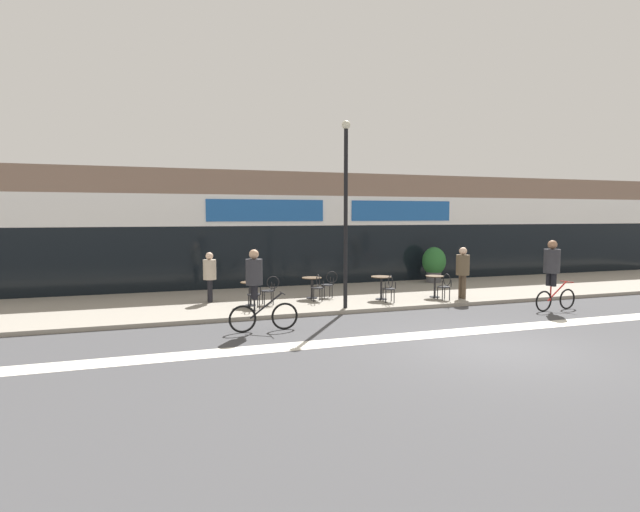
# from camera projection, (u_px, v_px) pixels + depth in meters

# --- Properties ---
(ground_plane) EXTENTS (120.00, 120.00, 0.00)m
(ground_plane) POSITION_uv_depth(u_px,v_px,m) (494.00, 347.00, 11.11)
(ground_plane) COLOR #424244
(sidewalk_slab) EXTENTS (40.00, 5.50, 0.12)m
(sidewalk_slab) POSITION_uv_depth(u_px,v_px,m) (364.00, 295.00, 17.96)
(sidewalk_slab) COLOR gray
(sidewalk_slab) RESTS_ON ground
(storefront_facade) EXTENTS (40.00, 4.06, 4.66)m
(storefront_facade) POSITION_uv_depth(u_px,v_px,m) (322.00, 229.00, 22.22)
(storefront_facade) COLOR #7F6656
(storefront_facade) RESTS_ON ground
(bike_lane_stripe) EXTENTS (36.00, 0.70, 0.01)m
(bike_lane_stripe) POSITION_uv_depth(u_px,v_px,m) (456.00, 332.00, 12.50)
(bike_lane_stripe) COLOR silver
(bike_lane_stripe) RESTS_ON ground
(bistro_table_0) EXTENTS (0.61, 0.61, 0.75)m
(bistro_table_0) POSITION_uv_depth(u_px,v_px,m) (250.00, 289.00, 15.50)
(bistro_table_0) COLOR black
(bistro_table_0) RESTS_ON sidewalk_slab
(bistro_table_1) EXTENTS (0.67, 0.67, 0.72)m
(bistro_table_1) POSITION_uv_depth(u_px,v_px,m) (312.00, 283.00, 16.88)
(bistro_table_1) COLOR black
(bistro_table_1) RESTS_ON sidewalk_slab
(bistro_table_2) EXTENTS (0.69, 0.69, 0.78)m
(bistro_table_2) POSITION_uv_depth(u_px,v_px,m) (381.00, 283.00, 16.65)
(bistro_table_2) COLOR black
(bistro_table_2) RESTS_ON sidewalk_slab
(bistro_table_3) EXTENTS (0.63, 0.63, 0.74)m
(bistro_table_3) POSITION_uv_depth(u_px,v_px,m) (435.00, 282.00, 17.10)
(bistro_table_3) COLOR black
(bistro_table_3) RESTS_ON sidewalk_slab
(cafe_chair_0_near) EXTENTS (0.41, 0.58, 0.90)m
(cafe_chair_0_near) POSITION_uv_depth(u_px,v_px,m) (254.00, 292.00, 14.91)
(cafe_chair_0_near) COLOR black
(cafe_chair_0_near) RESTS_ON sidewalk_slab
(cafe_chair_0_side) EXTENTS (0.58, 0.40, 0.90)m
(cafe_chair_0_side) POSITION_uv_depth(u_px,v_px,m) (270.00, 288.00, 15.70)
(cafe_chair_0_side) COLOR black
(cafe_chair_0_side) RESTS_ON sidewalk_slab
(cafe_chair_1_near) EXTENTS (0.43, 0.59, 0.90)m
(cafe_chair_1_near) POSITION_uv_depth(u_px,v_px,m) (317.00, 286.00, 16.28)
(cafe_chair_1_near) COLOR black
(cafe_chair_1_near) RESTS_ON sidewalk_slab
(cafe_chair_1_side) EXTENTS (0.59, 0.42, 0.90)m
(cafe_chair_1_side) POSITION_uv_depth(u_px,v_px,m) (329.00, 282.00, 17.07)
(cafe_chair_1_side) COLOR black
(cafe_chair_1_side) RESTS_ON sidewalk_slab
(cafe_chair_2_near) EXTENTS (0.45, 0.60, 0.90)m
(cafe_chair_2_near) POSITION_uv_depth(u_px,v_px,m) (389.00, 287.00, 16.06)
(cafe_chair_2_near) COLOR black
(cafe_chair_2_near) RESTS_ON sidewalk_slab
(cafe_chair_3_near) EXTENTS (0.41, 0.58, 0.90)m
(cafe_chair_3_near) POSITION_uv_depth(u_px,v_px,m) (445.00, 285.00, 16.51)
(cafe_chair_3_near) COLOR black
(cafe_chair_3_near) RESTS_ON sidewalk_slab
(planter_pot) EXTENTS (0.99, 0.99, 1.48)m
(planter_pot) POSITION_uv_depth(u_px,v_px,m) (434.00, 263.00, 20.95)
(planter_pot) COLOR #4C4C51
(planter_pot) RESTS_ON sidewalk_slab
(lamp_post) EXTENTS (0.26, 0.26, 5.61)m
(lamp_post) POSITION_uv_depth(u_px,v_px,m) (346.00, 202.00, 14.90)
(lamp_post) COLOR black
(lamp_post) RESTS_ON sidewalk_slab
(cyclist_0) EXTENTS (1.79, 0.48, 2.09)m
(cyclist_0) POSITION_uv_depth(u_px,v_px,m) (257.00, 285.00, 12.49)
(cyclist_0) COLOR black
(cyclist_0) RESTS_ON ground
(cyclist_1) EXTENTS (1.65, 0.56, 2.18)m
(cyclist_1) POSITION_uv_depth(u_px,v_px,m) (553.00, 268.00, 15.21)
(cyclist_1) COLOR black
(cyclist_1) RESTS_ON ground
(pedestrian_near_end) EXTENTS (0.45, 0.45, 1.74)m
(pedestrian_near_end) POSITION_uv_depth(u_px,v_px,m) (463.00, 268.00, 16.88)
(pedestrian_near_end) COLOR #4C3D2D
(pedestrian_near_end) RESTS_ON sidewalk_slab
(pedestrian_far_end) EXTENTS (0.50, 0.50, 1.62)m
(pedestrian_far_end) POSITION_uv_depth(u_px,v_px,m) (210.00, 273.00, 16.11)
(pedestrian_far_end) COLOR black
(pedestrian_far_end) RESTS_ON sidewalk_slab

